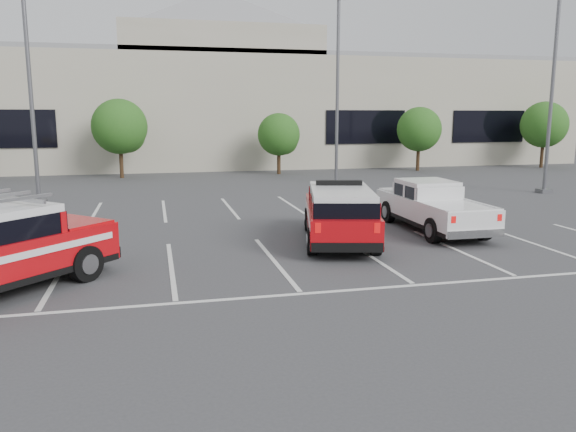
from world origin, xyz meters
The scene contains 12 objects.
ground centered at (0.00, 0.00, 0.00)m, with size 120.00×120.00×0.00m, color #38383B.
stall_markings centered at (0.00, 4.50, 0.01)m, with size 23.00×15.00×0.01m, color silver.
convention_building centered at (0.18, 31.86, 4.72)m, with size 60.00×16.99×13.20m.
tree_mid_left centered at (-4.91, 22.05, 3.04)m, with size 3.37×3.37×4.85m.
tree_mid_right centered at (5.09, 22.05, 2.50)m, with size 2.77×2.77×3.99m.
tree_right centered at (15.09, 22.05, 2.77)m, with size 3.07×3.07×4.42m.
tree_far_right centered at (25.09, 22.05, 3.04)m, with size 3.37×3.37×4.85m.
light_pole_left centered at (-8.00, 12.00, 5.19)m, with size 0.90×0.60×10.24m.
light_pole_mid centered at (7.00, 16.00, 5.19)m, with size 0.90×0.60×10.24m.
light_pole_right centered at (16.00, 10.00, 5.19)m, with size 0.90×0.60×10.24m.
fire_chief_suv centered at (2.42, 1.78, 0.76)m, with size 3.15×5.60×1.86m.
white_pickup centered at (6.05, 2.82, 0.66)m, with size 1.90×5.41×1.66m.
Camera 1 is at (-3.02, -14.21, 3.85)m, focal length 35.00 mm.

